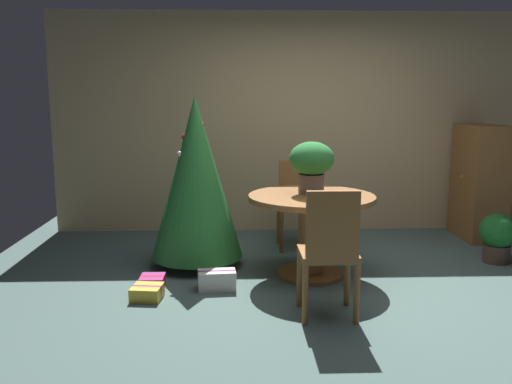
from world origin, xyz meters
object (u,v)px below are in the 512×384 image
(wooden_chair_far, at_px, (299,198))
(gift_box_cream, at_px, (217,280))
(gift_box_purple, at_px, (152,282))
(gift_box_gold, at_px, (147,292))
(holiday_tree, at_px, (196,178))
(round_dining_table, at_px, (311,220))
(wooden_cabinet, at_px, (479,182))
(flower_vase, at_px, (312,162))
(potted_plant, at_px, (498,236))
(wooden_chair_near, at_px, (330,247))

(wooden_chair_far, height_order, gift_box_cream, wooden_chair_far)
(gift_box_purple, bearing_deg, gift_box_gold, -91.42)
(holiday_tree, bearing_deg, gift_box_gold, -111.61)
(round_dining_table, relative_size, wooden_cabinet, 0.87)
(flower_vase, height_order, potted_plant, flower_vase)
(round_dining_table, distance_m, gift_box_cream, 1.01)
(gift_box_purple, distance_m, potted_plant, 3.35)
(wooden_chair_far, bearing_deg, flower_vase, -89.58)
(wooden_chair_near, relative_size, gift_box_gold, 3.74)
(gift_box_gold, bearing_deg, wooden_cabinet, 27.38)
(flower_vase, xyz_separation_m, potted_plant, (1.89, 0.26, -0.77))
(wooden_chair_near, height_order, holiday_tree, holiday_tree)
(gift_box_cream, distance_m, gift_box_purple, 0.55)
(wooden_chair_near, relative_size, wooden_cabinet, 0.75)
(round_dining_table, distance_m, wooden_chair_far, 1.00)
(flower_vase, bearing_deg, gift_box_purple, -165.70)
(holiday_tree, relative_size, gift_box_gold, 6.23)
(round_dining_table, bearing_deg, flower_vase, 84.68)
(wooden_chair_far, relative_size, potted_plant, 1.90)
(flower_vase, distance_m, wooden_chair_far, 1.05)
(wooden_chair_far, relative_size, wooden_cabinet, 0.71)
(holiday_tree, height_order, potted_plant, holiday_tree)
(wooden_chair_near, distance_m, potted_plant, 2.32)
(round_dining_table, bearing_deg, gift_box_gold, -159.31)
(gift_box_purple, height_order, potted_plant, potted_plant)
(flower_vase, height_order, gift_box_cream, flower_vase)
(wooden_chair_far, xyz_separation_m, holiday_tree, (-1.05, -0.65, 0.32))
(flower_vase, height_order, holiday_tree, holiday_tree)
(holiday_tree, distance_m, gift_box_gold, 1.24)
(gift_box_gold, bearing_deg, wooden_chair_far, 47.54)
(holiday_tree, bearing_deg, flower_vase, -14.52)
(wooden_chair_near, bearing_deg, holiday_tree, 128.59)
(gift_box_gold, relative_size, gift_box_purple, 1.21)
(wooden_cabinet, height_order, potted_plant, wooden_cabinet)
(round_dining_table, distance_m, holiday_tree, 1.16)
(wooden_chair_far, xyz_separation_m, potted_plant, (1.89, -0.66, -0.27))
(wooden_cabinet, bearing_deg, gift_box_purple, -155.83)
(round_dining_table, xyz_separation_m, gift_box_cream, (-0.84, -0.33, -0.44))
(gift_box_cream, relative_size, potted_plant, 0.68)
(wooden_cabinet, bearing_deg, round_dining_table, -148.59)
(wooden_chair_near, height_order, wooden_chair_far, wooden_chair_near)
(gift_box_cream, height_order, gift_box_purple, gift_box_cream)
(holiday_tree, bearing_deg, gift_box_purple, -118.40)
(round_dining_table, distance_m, gift_box_gold, 1.57)
(gift_box_gold, bearing_deg, potted_plant, 14.75)
(wooden_chair_far, height_order, wooden_cabinet, wooden_cabinet)
(holiday_tree, bearing_deg, potted_plant, -0.20)
(gift_box_gold, relative_size, wooden_cabinet, 0.20)
(holiday_tree, xyz_separation_m, gift_box_purple, (-0.34, -0.63, -0.81))
(flower_vase, height_order, wooden_chair_near, flower_vase)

